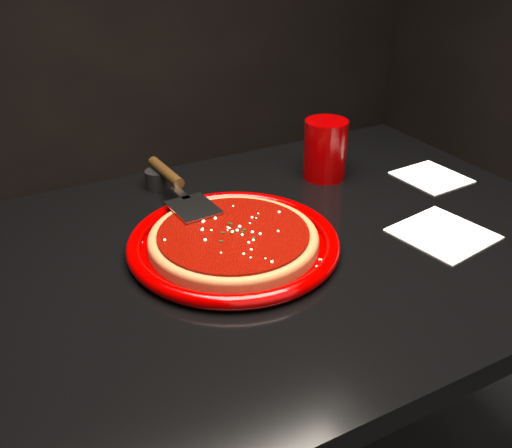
{
  "coord_description": "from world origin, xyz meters",
  "views": [
    {
      "loc": [
        -0.41,
        -0.74,
        1.27
      ],
      "look_at": [
        0.01,
        0.04,
        0.77
      ],
      "focal_mm": 40.0,
      "sensor_mm": 36.0,
      "label": 1
    }
  ],
  "objects": [
    {
      "name": "pizza_sauce",
      "position": [
        -0.05,
        0.01,
        0.78
      ],
      "size": [
        0.29,
        0.29,
        0.01
      ],
      "primitive_type": "cylinder",
      "rotation": [
        0.0,
        0.0,
        0.14
      ],
      "color": "#6B0500",
      "rests_on": "plate"
    },
    {
      "name": "napkin_a",
      "position": [
        0.31,
        -0.12,
        0.75
      ],
      "size": [
        0.17,
        0.17,
        0.0
      ],
      "primitive_type": "cube",
      "rotation": [
        0.0,
        0.0,
        0.16
      ],
      "color": "white",
      "rests_on": "table"
    },
    {
      "name": "pizza_server",
      "position": [
        -0.07,
        0.2,
        0.8
      ],
      "size": [
        0.11,
        0.33,
        0.02
      ],
      "primitive_type": null,
      "rotation": [
        0.0,
        0.0,
        0.06
      ],
      "color": "silver",
      "rests_on": "plate"
    },
    {
      "name": "basil_flecks",
      "position": [
        -0.05,
        0.01,
        0.79
      ],
      "size": [
        0.23,
        0.23,
        0.0
      ],
      "primitive_type": null,
      "color": "black",
      "rests_on": "plate"
    },
    {
      "name": "napkin_b",
      "position": [
        0.47,
        0.07,
        0.75
      ],
      "size": [
        0.14,
        0.14,
        0.0
      ],
      "primitive_type": "cube",
      "rotation": [
        0.0,
        0.0,
        0.07
      ],
      "color": "white",
      "rests_on": "table"
    },
    {
      "name": "parmesan_dusting",
      "position": [
        -0.05,
        0.01,
        0.79
      ],
      "size": [
        0.25,
        0.25,
        0.01
      ],
      "primitive_type": null,
      "color": "#FFF5C6",
      "rests_on": "plate"
    },
    {
      "name": "table",
      "position": [
        0.0,
        0.0,
        0.38
      ],
      "size": [
        1.2,
        0.8,
        0.75
      ],
      "primitive_type": "cube",
      "color": "black",
      "rests_on": "floor"
    },
    {
      "name": "plate",
      "position": [
        -0.05,
        0.01,
        0.76
      ],
      "size": [
        0.41,
        0.41,
        0.03
      ],
      "primitive_type": "cylinder",
      "rotation": [
        0.0,
        0.0,
        0.14
      ],
      "color": "#790000",
      "rests_on": "table"
    },
    {
      "name": "cup",
      "position": [
        0.26,
        0.19,
        0.81
      ],
      "size": [
        0.12,
        0.12,
        0.13
      ],
      "primitive_type": "cylinder",
      "rotation": [
        0.0,
        0.0,
        0.39
      ],
      "color": "#7F0000",
      "rests_on": "table"
    },
    {
      "name": "ramekin",
      "position": [
        -0.08,
        0.31,
        0.77
      ],
      "size": [
        0.05,
        0.05,
        0.04
      ],
      "primitive_type": "cylinder",
      "rotation": [
        0.0,
        0.0,
        0.06
      ],
      "color": "black",
      "rests_on": "table"
    },
    {
      "name": "pizza_crust_rim",
      "position": [
        -0.05,
        0.01,
        0.78
      ],
      "size": [
        0.33,
        0.33,
        0.02
      ],
      "primitive_type": "torus",
      "rotation": [
        0.0,
        0.0,
        0.14
      ],
      "color": "brown",
      "rests_on": "plate"
    },
    {
      "name": "pizza_crust",
      "position": [
        -0.05,
        0.01,
        0.77
      ],
      "size": [
        0.33,
        0.33,
        0.01
      ],
      "primitive_type": "cylinder",
      "rotation": [
        0.0,
        0.0,
        0.14
      ],
      "color": "brown",
      "rests_on": "plate"
    }
  ]
}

